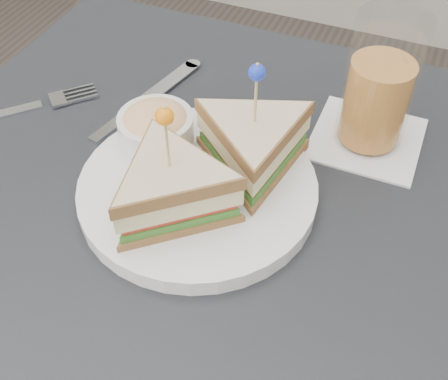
% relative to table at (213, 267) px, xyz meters
% --- Properties ---
extents(table, '(0.80, 0.80, 0.75)m').
position_rel_table_xyz_m(table, '(0.00, 0.00, 0.00)').
color(table, black).
rests_on(table, ground).
extents(plate_meal, '(0.31, 0.31, 0.16)m').
position_rel_table_xyz_m(plate_meal, '(-0.03, 0.04, 0.12)').
color(plate_meal, white).
rests_on(plate_meal, table).
extents(cutlery_fork, '(0.16, 0.17, 0.01)m').
position_rel_table_xyz_m(cutlery_fork, '(-0.31, 0.09, 0.08)').
color(cutlery_fork, silver).
rests_on(cutlery_fork, table).
extents(cutlery_knife, '(0.07, 0.21, 0.01)m').
position_rel_table_xyz_m(cutlery_knife, '(-0.17, 0.16, 0.08)').
color(cutlery_knife, silver).
rests_on(cutlery_knife, table).
extents(drink_set, '(0.13, 0.13, 0.17)m').
position_rel_table_xyz_m(drink_set, '(0.12, 0.20, 0.15)').
color(drink_set, silver).
rests_on(drink_set, table).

